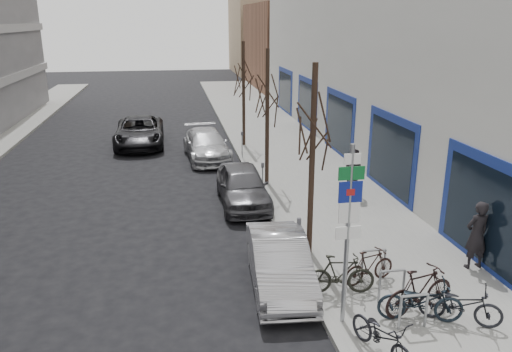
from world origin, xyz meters
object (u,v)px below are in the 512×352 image
object	(u,v)px
meter_front	(299,235)
pedestrian_near	(477,235)
tree_near	(314,116)
tree_mid	(267,85)
parked_car_back	(207,145)
lane_car	(139,132)
meter_mid	(263,176)
parked_car_mid	(243,186)
bike_near_right	(420,290)
pedestrian_far	(352,172)
bike_far_curb	(461,301)
bike_far_inner	(369,266)
meter_back	(242,142)
bike_near_left	(382,332)
bike_mid_curb	(421,298)
bike_rack	(392,282)
highway_sign_pole	(348,225)
bike_mid_inner	(340,274)
tree_far	(243,69)
parked_car_front	(279,262)

from	to	relation	value
meter_front	pedestrian_near	size ratio (longest dim) A/B	0.67
tree_near	tree_mid	distance (m)	6.50
parked_car_back	lane_car	bearing A→B (deg)	131.25
meter_mid	parked_car_mid	bearing A→B (deg)	-150.58
bike_near_right	parked_car_back	size ratio (longest dim) A/B	0.40
meter_front	parked_car_mid	bearing A→B (deg)	99.37
tree_near	bike_near_right	xyz separation A→B (m)	(1.61, -3.47, -3.38)
lane_car	bike_near_right	bearing A→B (deg)	-69.01
parked_car_mid	pedestrian_far	distance (m)	4.15
bike_far_curb	bike_far_inner	bearing A→B (deg)	62.53
lane_car	tree_near	bearing A→B (deg)	-69.80
meter_back	pedestrian_far	xyz separation A→B (m)	(3.30, -6.09, 0.16)
bike_near_left	lane_car	bearing A→B (deg)	87.09
bike_mid_curb	bike_far_curb	bearing A→B (deg)	-89.53
bike_rack	tree_near	size ratio (longest dim) A/B	0.41
bike_near_right	lane_car	world-z (taller)	lane_car
bike_mid_curb	parked_car_mid	size ratio (longest dim) A/B	0.44
tree_mid	lane_car	size ratio (longest dim) A/B	1.01
highway_sign_pole	parked_car_back	bearing A→B (deg)	97.48
tree_mid	bike_far_inner	bearing A→B (deg)	-83.13
bike_near_right	bike_mid_inner	size ratio (longest dim) A/B	1.11
highway_sign_pole	bike_mid_curb	size ratio (longest dim) A/B	2.25
bike_far_curb	parked_car_back	size ratio (longest dim) A/B	0.37
meter_back	parked_car_back	xyz separation A→B (m)	(-1.67, 0.61, -0.22)
bike_far_curb	parked_car_mid	bearing A→B (deg)	52.56
bike_near_left	parked_car_mid	distance (m)	9.40
bike_mid_inner	tree_far	bearing A→B (deg)	8.89
bike_rack	parked_car_back	bearing A→B (deg)	103.33
meter_back	bike_mid_inner	size ratio (longest dim) A/B	0.74
meter_front	lane_car	world-z (taller)	lane_car
parked_car_front	highway_sign_pole	bearing A→B (deg)	-59.73
bike_rack	meter_mid	size ratio (longest dim) A/B	1.78
bike_mid_curb	pedestrian_near	distance (m)	3.38
tree_near	parked_car_back	world-z (taller)	tree_near
highway_sign_pole	tree_far	xyz separation A→B (m)	(0.20, 16.51, 1.65)
pedestrian_near	tree_near	bearing A→B (deg)	-28.97
meter_mid	bike_mid_curb	xyz separation A→B (m)	(1.93, -8.76, -0.20)
meter_back	bike_mid_curb	xyz separation A→B (m)	(1.93, -14.26, -0.20)
tree_mid	bike_near_right	world-z (taller)	tree_mid
tree_near	parked_car_front	size ratio (longest dim) A/B	1.36
bike_near_right	lane_car	size ratio (longest dim) A/B	0.35
tree_far	meter_front	world-z (taller)	tree_far
bike_mid_curb	highway_sign_pole	bearing A→B (deg)	96.50
meter_front	parked_car_mid	size ratio (longest dim) A/B	0.30
tree_far	parked_car_front	size ratio (longest dim) A/B	1.36
tree_near	bike_near_left	distance (m)	5.86
meter_front	bike_near_left	size ratio (longest dim) A/B	0.73
tree_mid	pedestrian_far	distance (m)	4.66
meter_mid	parked_car_mid	xyz separation A→B (m)	(-0.83, -0.47, -0.19)
bike_far_inner	parked_car_mid	size ratio (longest dim) A/B	0.36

